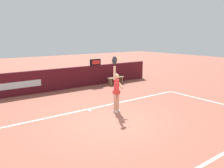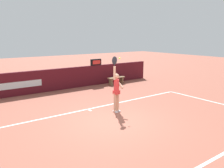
% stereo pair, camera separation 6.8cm
% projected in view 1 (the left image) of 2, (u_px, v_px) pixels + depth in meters
% --- Properties ---
extents(ground_plane, '(60.00, 60.00, 0.00)m').
position_uv_depth(ground_plane, '(112.00, 121.00, 8.96)').
color(ground_plane, '#995342').
extents(court_lines, '(11.54, 5.86, 0.00)m').
position_uv_depth(court_lines, '(128.00, 129.00, 8.18)').
color(court_lines, white).
rests_on(court_lines, ground).
extents(back_wall, '(15.02, 0.22, 1.33)m').
position_uv_depth(back_wall, '(50.00, 80.00, 13.73)').
color(back_wall, '#4F1119').
rests_on(back_wall, ground).
extents(speed_display, '(0.76, 0.17, 0.42)m').
position_uv_depth(speed_display, '(95.00, 62.00, 15.42)').
color(speed_display, black).
rests_on(speed_display, back_wall).
extents(tennis_player, '(0.44, 0.47, 2.44)m').
position_uv_depth(tennis_player, '(116.00, 89.00, 9.87)').
color(tennis_player, tan).
rests_on(tennis_player, ground).
extents(tennis_ball, '(0.07, 0.07, 0.07)m').
position_uv_depth(tennis_ball, '(120.00, 58.00, 9.73)').
color(tennis_ball, '#C5E52F').
extents(courtside_bench_near, '(1.33, 0.46, 0.49)m').
position_uv_depth(courtside_bench_near, '(116.00, 79.00, 15.76)').
color(courtside_bench_near, '#92754F').
rests_on(courtside_bench_near, ground).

